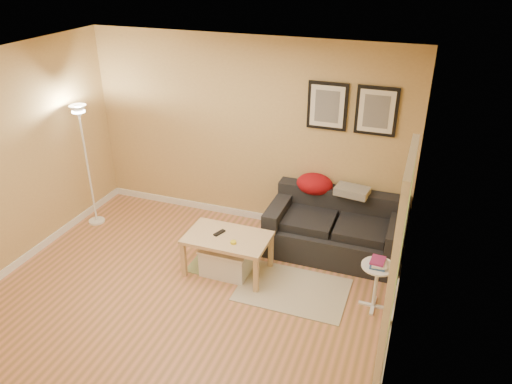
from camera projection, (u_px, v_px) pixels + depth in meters
The scene contains 24 objects.
floor at pixel (185, 299), 5.54m from camera, with size 4.50×4.50×0.00m, color #C97B56.
ceiling at pixel (165, 68), 4.36m from camera, with size 4.50×4.50×0.00m, color white.
wall_back at pixel (247, 133), 6.63m from camera, with size 4.50×4.50×0.00m, color tan.
wall_front at pixel (33, 326), 3.27m from camera, with size 4.50×4.50×0.00m, color tan.
wall_left at pixel (3, 166), 5.64m from camera, with size 4.00×4.00×0.00m, color tan.
wall_right at pixel (406, 238), 4.26m from camera, with size 4.00×4.00×0.00m, color tan.
baseboard_back at pixel (247, 214), 7.18m from camera, with size 4.50×0.02×0.10m, color white.
baseboard_left at pixel (26, 257), 6.20m from camera, with size 0.02×4.00×0.10m, color white.
baseboard_right at pixel (387, 345), 4.83m from camera, with size 0.02×4.00×0.10m, color white.
sofa at pixel (335, 227), 6.23m from camera, with size 1.70×0.90×0.75m, color black, non-canonical shape.
red_throw at pixel (315, 184), 6.44m from camera, with size 0.48×0.36×0.28m, color maroon, non-canonical shape.
plaid_throw at pixel (352, 191), 6.23m from camera, with size 0.42×0.26×0.10m, color tan, non-canonical shape.
framed_print_left at pixel (327, 106), 6.05m from camera, with size 0.50×0.04×0.60m, color black, non-canonical shape.
framed_print_right at pixel (377, 111), 5.87m from camera, with size 0.50×0.04×0.60m, color black, non-canonical shape.
area_rug at pixel (293, 290), 5.68m from camera, with size 1.25×0.85×0.01m, color #BAAC94.
green_runner at pixel (218, 266), 6.10m from camera, with size 0.70×0.50×0.01m, color #668C4C.
coffee_table at pixel (228, 254), 5.90m from camera, with size 1.00×0.61×0.50m, color tan, non-canonical shape.
remote_control at pixel (219, 233), 5.84m from camera, with size 0.05×0.16×0.02m, color black.
tape_roll at pixel (233, 242), 5.65m from camera, with size 0.07×0.07×0.03m, color yellow.
storage_bin at pixel (227, 260), 5.92m from camera, with size 0.58×0.43×0.36m, color white, non-canonical shape.
side_table at pixel (376, 286), 5.30m from camera, with size 0.36×0.36×0.55m, color white, non-canonical shape.
book_stack at pixel (378, 262), 5.17m from camera, with size 0.16×0.21×0.07m, color #2D4E88, non-canonical shape.
floor_lamp at pixel (88, 170), 6.71m from camera, with size 0.23×0.23×1.74m, color white, non-canonical shape.
doorway at pixel (394, 272), 4.27m from camera, with size 0.12×1.01×2.13m, color white, non-canonical shape.
Camera 1 is at (2.27, -3.85, 3.58)m, focal length 34.37 mm.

